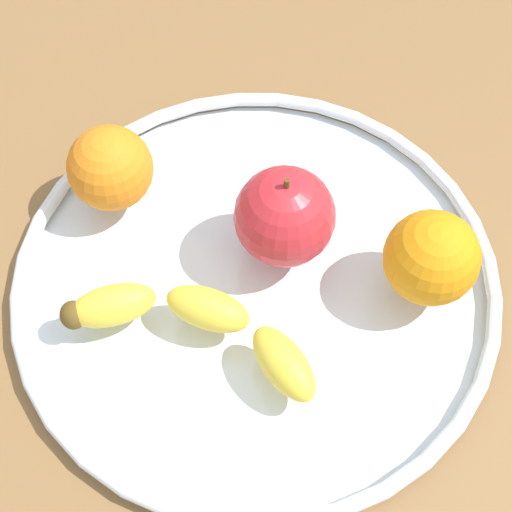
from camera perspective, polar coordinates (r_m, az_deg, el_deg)
The scene contains 6 objects.
ground_plane at distance 64.90cm, azimuth -0.00°, elevation -3.04°, with size 110.69×110.69×4.00cm, color brown.
fruit_bowl at distance 62.33cm, azimuth -0.00°, elevation -1.81°, with size 38.79×38.79×1.80cm.
banana at distance 58.02cm, azimuth -4.52°, elevation -5.03°, with size 20.69×8.72×3.14cm.
apple at distance 59.75cm, azimuth 2.10°, elevation 2.90°, with size 7.88×7.88×8.68cm.
orange_front_right at distance 59.58cm, azimuth 12.67°, elevation -0.13°, with size 7.28×7.28×7.28cm, color orange.
orange_center at distance 63.99cm, azimuth -10.58°, elevation 6.32°, with size 6.95×6.95×6.95cm, color orange.
Camera 1 is at (-14.22, 26.21, 55.65)cm, focal length 54.89 mm.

